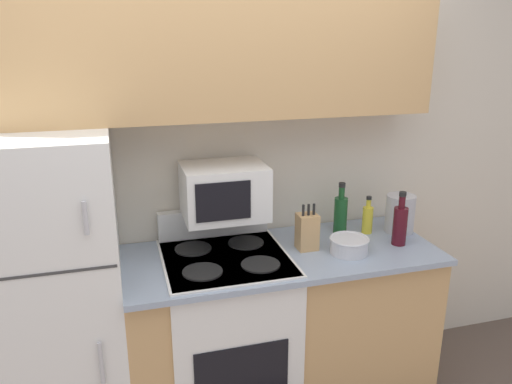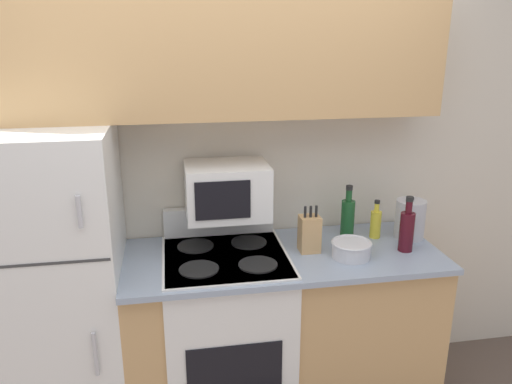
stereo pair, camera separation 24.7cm
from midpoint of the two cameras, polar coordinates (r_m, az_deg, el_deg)
wall_back at (r=2.81m, az=-2.19°, el=2.02°), size 8.00×0.05×2.55m
lower_cabinets at (r=2.88m, az=5.49°, el=-15.32°), size 1.65×0.68×0.93m
refrigerator at (r=2.66m, az=-19.16°, el=-10.62°), size 0.63×0.66×1.62m
upper_cabinets at (r=2.53m, az=-1.78°, el=15.71°), size 2.28×0.31×0.64m
stove at (r=2.80m, az=-0.74°, el=-15.78°), size 0.64×0.66×1.10m
microwave at (r=2.61m, az=-0.66°, el=0.17°), size 0.43×0.33×0.28m
knife_block at (r=2.65m, az=8.80°, el=-4.75°), size 0.11×0.10×0.25m
bowl at (r=2.64m, az=13.50°, el=-6.39°), size 0.21×0.21×0.09m
bottle_wine_green at (r=2.87m, az=12.88°, el=-2.80°), size 0.08×0.08×0.30m
bottle_wine_red at (r=2.77m, az=19.33°, el=-4.13°), size 0.08×0.08×0.30m
bottle_cooking_spray at (r=2.91m, az=15.91°, el=-3.46°), size 0.06×0.06×0.22m
kettle at (r=2.96m, az=19.51°, el=-2.97°), size 0.16×0.16×0.24m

